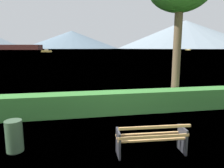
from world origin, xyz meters
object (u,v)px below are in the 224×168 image
(park_bench, at_px, (151,139))
(fishing_boat_near, at_px, (47,51))
(trash_bin, at_px, (14,136))
(sailboat_mid, at_px, (188,50))

(park_bench, height_order, fishing_boat_near, fishing_boat_near)
(trash_bin, bearing_deg, sailboat_mid, 58.23)
(sailboat_mid, bearing_deg, trash_bin, -121.77)
(fishing_boat_near, xyz_separation_m, sailboat_mid, (137.41, 76.11, -0.26))
(trash_bin, height_order, fishing_boat_near, fishing_boat_near)
(park_bench, bearing_deg, sailboat_mid, 59.06)
(trash_bin, height_order, sailboat_mid, sailboat_mid)
(park_bench, xyz_separation_m, trash_bin, (-3.49, 0.84, -0.00))
(trash_bin, distance_m, sailboat_mid, 236.28)
(park_bench, distance_m, trash_bin, 3.59)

